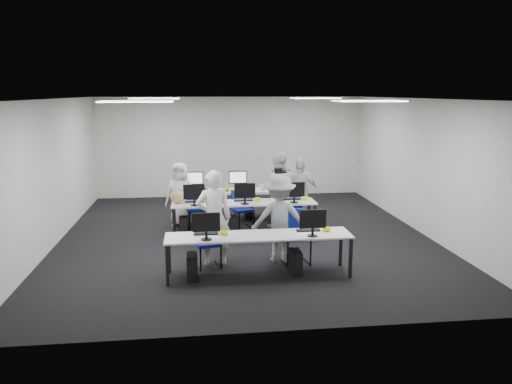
{
  "coord_description": "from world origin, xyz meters",
  "views": [
    {
      "loc": [
        -1.05,
        -10.59,
        3.14
      ],
      "look_at": [
        0.24,
        -0.02,
        1.0
      ],
      "focal_mm": 35.0,
      "sensor_mm": 36.0,
      "label": 1
    }
  ],
  "objects": [
    {
      "name": "dslr_camera",
      "position": [
        0.48,
        -1.52,
        1.7
      ],
      "size": [
        0.14,
        0.18,
        0.1
      ],
      "primitive_type": "cube",
      "rotation": [
        0.0,
        0.0,
        3.11
      ],
      "color": "black",
      "rests_on": "photographer"
    },
    {
      "name": "desk_mid",
      "position": [
        0.0,
        0.2,
        0.68
      ],
      "size": [
        3.2,
        0.7,
        0.73
      ],
      "color": "white",
      "rests_on": "ground"
    },
    {
      "name": "student_1",
      "position": [
        0.84,
        0.69,
        0.89
      ],
      "size": [
        0.92,
        0.75,
        1.78
      ],
      "primitive_type": "imported",
      "rotation": [
        0.0,
        0.0,
        3.05
      ],
      "color": "silver",
      "rests_on": "ground"
    },
    {
      "name": "ceiling_panels",
      "position": [
        0.0,
        0.0,
        2.98
      ],
      "size": [
        5.2,
        4.6,
        0.02
      ],
      "color": "white",
      "rests_on": "room"
    },
    {
      "name": "equipment_mid",
      "position": [
        -0.19,
        0.18,
        0.36
      ],
      "size": [
        2.91,
        0.41,
        1.19
      ],
      "color": "white",
      "rests_on": "desk_mid"
    },
    {
      "name": "chair_3",
      "position": [
        0.01,
        0.7,
        0.27
      ],
      "size": [
        0.55,
        0.58,
        0.86
      ],
      "rotation": [
        0.0,
        0.0,
        0.35
      ],
      "color": "navy",
      "rests_on": "ground"
    },
    {
      "name": "handbag",
      "position": [
        -1.45,
        0.24,
        0.87
      ],
      "size": [
        0.39,
        0.3,
        0.28
      ],
      "primitive_type": "ellipsoid",
      "rotation": [
        0.0,
        0.0,
        0.27
      ],
      "color": "#9F8B52",
      "rests_on": "desk_mid"
    },
    {
      "name": "equipment_back",
      "position": [
        0.19,
        1.62,
        0.36
      ],
      "size": [
        2.91,
        0.41,
        1.19
      ],
      "color": "white",
      "rests_on": "desk_back"
    },
    {
      "name": "desk_back",
      "position": [
        0.0,
        1.6,
        0.68
      ],
      "size": [
        3.2,
        0.7,
        0.73
      ],
      "color": "white",
      "rests_on": "ground"
    },
    {
      "name": "chair_6",
      "position": [
        0.1,
        1.1,
        0.3
      ],
      "size": [
        0.48,
        0.52,
        0.97
      ],
      "rotation": [
        0.0,
        0.0,
        0.02
      ],
      "color": "navy",
      "rests_on": "ground"
    },
    {
      "name": "chair_0",
      "position": [
        -0.87,
        -1.83,
        0.27
      ],
      "size": [
        0.51,
        0.53,
        0.85
      ],
      "rotation": [
        0.0,
        0.0,
        0.23
      ],
      "color": "navy",
      "rests_on": "ground"
    },
    {
      "name": "chair_1",
      "position": [
        0.76,
        -1.81,
        0.31
      ],
      "size": [
        0.54,
        0.58,
        0.99
      ],
      "rotation": [
        0.0,
        0.0,
        0.11
      ],
      "color": "navy",
      "rests_on": "ground"
    },
    {
      "name": "student_0",
      "position": [
        -0.74,
        -1.76,
        0.89
      ],
      "size": [
        0.67,
        0.46,
        1.77
      ],
      "primitive_type": "imported",
      "rotation": [
        0.0,
        0.0,
        3.2
      ],
      "color": "silver",
      "rests_on": "ground"
    },
    {
      "name": "chair_2",
      "position": [
        -1.04,
        0.64,
        0.3
      ],
      "size": [
        0.53,
        0.56,
        0.96
      ],
      "rotation": [
        0.0,
        0.0,
        0.12
      ],
      "color": "navy",
      "rests_on": "ground"
    },
    {
      "name": "student_2",
      "position": [
        -1.42,
        1.1,
        0.76
      ],
      "size": [
        0.85,
        0.68,
        1.51
      ],
      "primitive_type": "imported",
      "rotation": [
        0.0,
        0.0,
        -0.3
      ],
      "color": "silver",
      "rests_on": "ground"
    },
    {
      "name": "room",
      "position": [
        0.0,
        0.0,
        1.5
      ],
      "size": [
        9.0,
        9.02,
        3.0
      ],
      "color": "black",
      "rests_on": "ground"
    },
    {
      "name": "chair_5",
      "position": [
        -1.01,
        0.93,
        0.3
      ],
      "size": [
        0.47,
        0.52,
        0.95
      ],
      "rotation": [
        0.0,
        0.0,
        0.02
      ],
      "color": "navy",
      "rests_on": "ground"
    },
    {
      "name": "chair_7",
      "position": [
        1.18,
        0.95,
        0.31
      ],
      "size": [
        0.6,
        0.63,
        0.99
      ],
      "rotation": [
        0.0,
        0.0,
        0.24
      ],
      "color": "navy",
      "rests_on": "ground"
    },
    {
      "name": "equipment_front",
      "position": [
        -0.19,
        -2.42,
        0.36
      ],
      "size": [
        2.51,
        0.41,
        1.19
      ],
      "color": "#0C32A4",
      "rests_on": "desk_front"
    },
    {
      "name": "desk_front",
      "position": [
        0.0,
        -2.4,
        0.68
      ],
      "size": [
        3.2,
        0.7,
        0.73
      ],
      "color": "white",
      "rests_on": "ground"
    },
    {
      "name": "chair_4",
      "position": [
        1.22,
        0.78,
        0.29
      ],
      "size": [
        0.55,
        0.58,
        0.93
      ],
      "rotation": [
        0.0,
        0.0,
        -0.22
      ],
      "color": "navy",
      "rests_on": "ground"
    },
    {
      "name": "student_3",
      "position": [
        1.4,
        0.94,
        0.81
      ],
      "size": [
        1.02,
        0.69,
        1.61
      ],
      "primitive_type": "imported",
      "rotation": [
        0.0,
        0.0,
        -0.35
      ],
      "color": "silver",
      "rests_on": "ground"
    },
    {
      "name": "photographer",
      "position": [
        0.47,
        -1.7,
        0.82
      ],
      "size": [
        1.08,
        0.64,
        1.65
      ],
      "primitive_type": "imported",
      "rotation": [
        0.0,
        0.0,
        3.11
      ],
      "color": "slate",
      "rests_on": "ground"
    }
  ]
}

